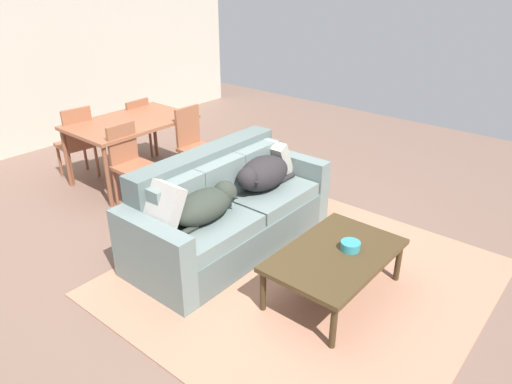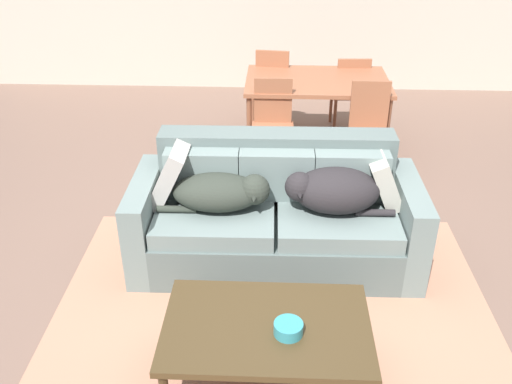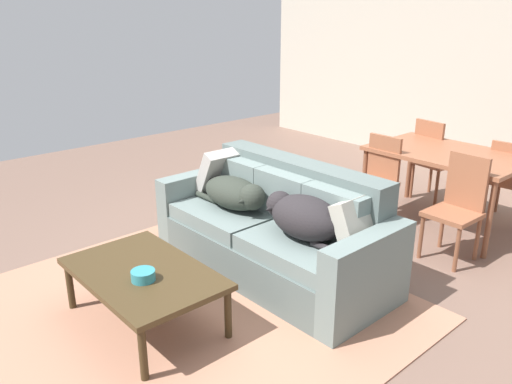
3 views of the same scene
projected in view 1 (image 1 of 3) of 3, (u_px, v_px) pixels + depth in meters
ground_plane at (228, 244)px, 4.64m from camera, size 10.00×10.00×0.00m
back_partition at (9, 57)px, 6.36m from camera, size 8.00×0.12×2.70m
area_rug at (304, 278)px, 4.13m from camera, size 2.95×2.84×0.01m
couch at (227, 211)px, 4.51m from camera, size 2.09×0.90×0.91m
dog_on_left_cushion at (206, 204)px, 4.07m from camera, size 0.80×0.36×0.28m
dog_on_right_cushion at (262, 174)px, 4.60m from camera, size 0.77×0.40×0.32m
throw_pillow_by_left_arm at (157, 208)px, 3.86m from camera, size 0.31×0.46×0.46m
throw_pillow_by_right_arm at (273, 158)px, 4.95m from camera, size 0.28×0.39×0.40m
coffee_table at (335, 257)px, 3.77m from camera, size 1.15×0.74×0.41m
bowl_on_coffee_table at (350, 246)px, 3.78m from camera, size 0.16×0.16×0.07m
dining_table at (131, 126)px, 5.77m from camera, size 1.44×0.95×0.76m
dining_chair_near_left at (130, 161)px, 5.23m from camera, size 0.40×0.40×0.91m
dining_chair_near_right at (194, 142)px, 5.82m from camera, size 0.41×0.41×0.92m
dining_chair_far_left at (77, 140)px, 5.83m from camera, size 0.44×0.44×0.94m
dining_chair_far_right at (134, 126)px, 6.45m from camera, size 0.42×0.42×0.86m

